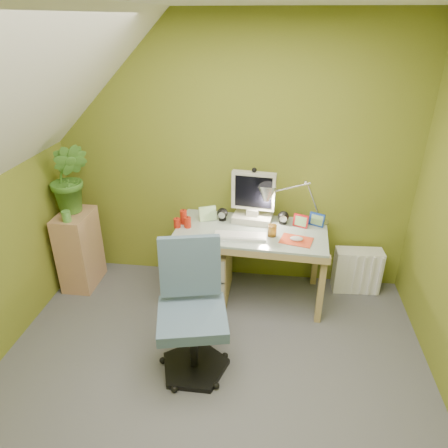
# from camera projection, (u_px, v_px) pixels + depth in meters

# --- Properties ---
(floor) EXTENTS (3.20, 3.20, 0.01)m
(floor) POSITION_uv_depth(u_px,v_px,m) (205.00, 403.00, 2.78)
(floor) COLOR #56565C
(floor) RESTS_ON ground
(wall_back) EXTENTS (3.20, 0.01, 2.40)m
(wall_back) POSITION_uv_depth(u_px,v_px,m) (233.00, 159.00, 3.65)
(wall_back) COLOR olive
(wall_back) RESTS_ON floor
(slope_ceiling) EXTENTS (1.10, 3.20, 1.10)m
(slope_ceiling) POSITION_uv_depth(u_px,v_px,m) (0.00, 124.00, 2.05)
(slope_ceiling) COLOR white
(slope_ceiling) RESTS_ON wall_left
(desk) EXTENTS (1.32, 0.71, 0.69)m
(desk) POSITION_uv_depth(u_px,v_px,m) (250.00, 264.00, 3.68)
(desk) COLOR tan
(desk) RESTS_ON floor
(monitor) EXTENTS (0.37, 0.24, 0.48)m
(monitor) POSITION_uv_depth(u_px,v_px,m) (253.00, 196.00, 3.58)
(monitor) COLOR beige
(monitor) RESTS_ON desk
(speaker_left) EXTENTS (0.11, 0.11, 0.12)m
(speaker_left) POSITION_uv_depth(u_px,v_px,m) (222.00, 214.00, 3.67)
(speaker_left) COLOR black
(speaker_left) RESTS_ON desk
(speaker_right) EXTENTS (0.11, 0.11, 0.12)m
(speaker_right) POSITION_uv_depth(u_px,v_px,m) (283.00, 218.00, 3.61)
(speaker_right) COLOR black
(speaker_right) RESTS_ON desk
(keyboard) EXTENTS (0.44, 0.15, 0.02)m
(keyboard) POSITION_uv_depth(u_px,v_px,m) (240.00, 236.00, 3.41)
(keyboard) COLOR white
(keyboard) RESTS_ON desk
(mousepad) EXTENTS (0.29, 0.24, 0.01)m
(mousepad) POSITION_uv_depth(u_px,v_px,m) (296.00, 240.00, 3.36)
(mousepad) COLOR #E14323
(mousepad) RESTS_ON desk
(mouse) EXTENTS (0.12, 0.09, 0.04)m
(mouse) POSITION_uv_depth(u_px,v_px,m) (296.00, 239.00, 3.35)
(mouse) COLOR silver
(mouse) RESTS_ON mousepad
(amber_tumbler) EXTENTS (0.08, 0.08, 0.10)m
(amber_tumbler) POSITION_uv_depth(u_px,v_px,m) (272.00, 231.00, 3.41)
(amber_tumbler) COLOR #9D6416
(amber_tumbler) RESTS_ON desk
(candle_cluster) EXTENTS (0.19, 0.17, 0.13)m
(candle_cluster) POSITION_uv_depth(u_px,v_px,m) (183.00, 219.00, 3.58)
(candle_cluster) COLOR red
(candle_cluster) RESTS_ON desk
(photo_frame_red) EXTENTS (0.13, 0.07, 0.11)m
(photo_frame_red) POSITION_uv_depth(u_px,v_px,m) (301.00, 221.00, 3.56)
(photo_frame_red) COLOR #B21317
(photo_frame_red) RESTS_ON desk
(photo_frame_blue) EXTENTS (0.13, 0.08, 0.12)m
(photo_frame_blue) POSITION_uv_depth(u_px,v_px,m) (317.00, 220.00, 3.58)
(photo_frame_blue) COLOR navy
(photo_frame_blue) RESTS_ON desk
(photo_frame_green) EXTENTS (0.15, 0.08, 0.13)m
(photo_frame_green) POSITION_uv_depth(u_px,v_px,m) (208.00, 214.00, 3.67)
(photo_frame_green) COLOR #B2DD98
(photo_frame_green) RESTS_ON desk
(desk_lamp) EXTENTS (0.59, 0.33, 0.59)m
(desk_lamp) POSITION_uv_depth(u_px,v_px,m) (306.00, 193.00, 3.50)
(desk_lamp) COLOR #B3B2B7
(desk_lamp) RESTS_ON desk
(side_ledge) EXTENTS (0.28, 0.42, 0.74)m
(side_ledge) POSITION_uv_depth(u_px,v_px,m) (80.00, 249.00, 3.86)
(side_ledge) COLOR tan
(side_ledge) RESTS_ON floor
(potted_plant) EXTENTS (0.38, 0.32, 0.64)m
(potted_plant) POSITION_uv_depth(u_px,v_px,m) (70.00, 178.00, 3.59)
(potted_plant) COLOR #447D29
(potted_plant) RESTS_ON side_ledge
(green_cup) EXTENTS (0.08, 0.08, 0.10)m
(green_cup) POSITION_uv_depth(u_px,v_px,m) (66.00, 216.00, 3.54)
(green_cup) COLOR #579A40
(green_cup) RESTS_ON side_ledge
(task_chair) EXTENTS (0.64, 0.64, 0.97)m
(task_chair) POSITION_uv_depth(u_px,v_px,m) (192.00, 317.00, 2.83)
(task_chair) COLOR #465E74
(task_chair) RESTS_ON floor
(radiator) EXTENTS (0.43, 0.19, 0.42)m
(radiator) POSITION_uv_depth(u_px,v_px,m) (357.00, 270.00, 3.83)
(radiator) COLOR white
(radiator) RESTS_ON floor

